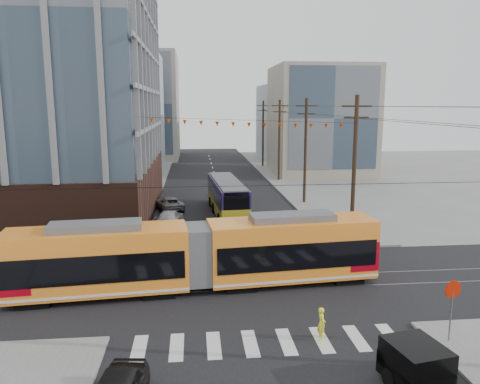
% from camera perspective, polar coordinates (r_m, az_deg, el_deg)
% --- Properties ---
extents(ground, '(160.00, 160.00, 0.00)m').
position_cam_1_polar(ground, '(24.26, 2.32, -14.52)').
color(ground, slate).
extents(bg_bldg_nw_near, '(18.00, 16.00, 18.00)m').
position_cam_1_polar(bg_bldg_nw_near, '(75.06, -16.57, 9.14)').
color(bg_bldg_nw_near, '#8C99A5').
rests_on(bg_bldg_nw_near, ground).
extents(bg_bldg_ne_near, '(14.00, 14.00, 16.00)m').
position_cam_1_polar(bg_bldg_ne_near, '(72.36, 9.74, 8.60)').
color(bg_bldg_ne_near, gray).
rests_on(bg_bldg_ne_near, ground).
extents(bg_bldg_nw_far, '(16.00, 18.00, 20.00)m').
position_cam_1_polar(bg_bldg_nw_far, '(94.38, -12.51, 10.13)').
color(bg_bldg_nw_far, gray).
rests_on(bg_bldg_nw_far, ground).
extents(bg_bldg_ne_far, '(16.00, 16.00, 14.00)m').
position_cam_1_polar(bg_bldg_ne_far, '(92.27, 7.62, 8.42)').
color(bg_bldg_ne_far, '#8C99A5').
rests_on(bg_bldg_ne_far, ground).
extents(utility_pole_far, '(0.30, 0.30, 11.00)m').
position_cam_1_polar(utility_pole_far, '(78.76, 2.82, 7.06)').
color(utility_pole_far, black).
rests_on(utility_pole_far, ground).
extents(streetcar, '(20.76, 4.82, 3.97)m').
position_cam_1_polar(streetcar, '(26.58, -5.11, -7.67)').
color(streetcar, orange).
rests_on(streetcar, ground).
extents(city_bus, '(3.31, 11.88, 3.33)m').
position_cam_1_polar(city_bus, '(44.68, -1.59, -0.57)').
color(city_bus, '#21174D').
rests_on(city_bus, ground).
extents(parked_car_silver, '(2.02, 4.81, 1.55)m').
position_cam_1_polar(parked_car_silver, '(35.70, -8.40, -5.01)').
color(parked_car_silver, '#9B9B9B').
rests_on(parked_car_silver, ground).
extents(parked_car_white, '(2.46, 4.89, 1.36)m').
position_cam_1_polar(parked_car_white, '(40.82, -8.59, -3.17)').
color(parked_car_white, silver).
rests_on(parked_car_white, ground).
extents(parked_car_grey, '(3.49, 5.21, 1.33)m').
position_cam_1_polar(parked_car_grey, '(47.05, -8.65, -1.36)').
color(parked_car_grey, slate).
rests_on(parked_car_grey, ground).
extents(pedestrian, '(0.37, 0.55, 1.50)m').
position_cam_1_polar(pedestrian, '(21.80, 9.91, -15.52)').
color(pedestrian, '#FBFF2C').
rests_on(pedestrian, ground).
extents(stop_sign, '(0.96, 0.96, 2.73)m').
position_cam_1_polar(stop_sign, '(22.81, 24.31, -13.43)').
color(stop_sign, '#B61600').
rests_on(stop_sign, ground).
extents(jersey_barrier, '(2.12, 3.67, 0.73)m').
position_cam_1_polar(jersey_barrier, '(38.94, 11.60, -4.42)').
color(jersey_barrier, gray).
rests_on(jersey_barrier, ground).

